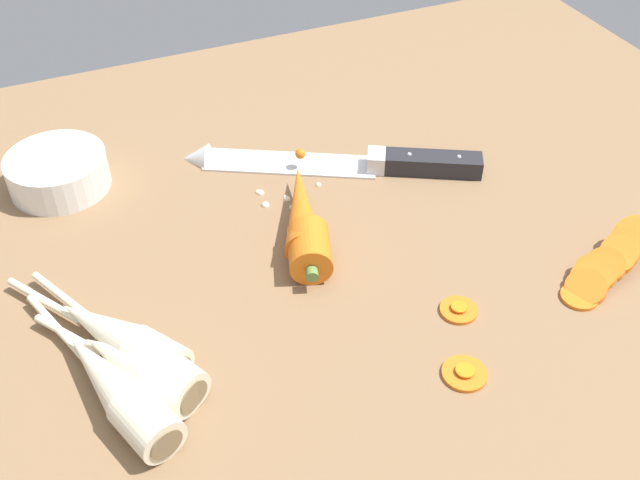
{
  "coord_description": "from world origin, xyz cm",
  "views": [
    {
      "loc": [
        -22.21,
        -53.93,
        50.91
      ],
      "look_at": [
        0.0,
        -2.0,
        1.5
      ],
      "focal_mm": 42.11,
      "sensor_mm": 36.0,
      "label": 1
    }
  ],
  "objects_px": {
    "whole_carrot": "(307,218)",
    "parsnip_back": "(135,350)",
    "carrot_slice_stray_mid": "(465,372)",
    "carrot_slice_stray_near": "(459,309)",
    "parsnip_mid_right": "(137,367)",
    "chefs_knife": "(326,162)",
    "parsnip_mid_left": "(115,388)",
    "carrot_slice_stack": "(609,262)",
    "prep_bowl": "(58,171)",
    "parsnip_front": "(118,337)"
  },
  "relations": [
    {
      "from": "parsnip_front",
      "to": "parsnip_mid_left",
      "type": "xyz_separation_m",
      "value": [
        -0.01,
        -0.05,
        -0.0
      ]
    },
    {
      "from": "chefs_knife",
      "to": "parsnip_mid_left",
      "type": "bearing_deg",
      "value": -140.44
    },
    {
      "from": "whole_carrot",
      "to": "parsnip_front",
      "type": "bearing_deg",
      "value": -158.29
    },
    {
      "from": "parsnip_back",
      "to": "carrot_slice_stray_near",
      "type": "height_order",
      "value": "parsnip_back"
    },
    {
      "from": "parsnip_back",
      "to": "prep_bowl",
      "type": "xyz_separation_m",
      "value": [
        -0.02,
        0.29,
        0.0
      ]
    },
    {
      "from": "parsnip_mid_left",
      "to": "prep_bowl",
      "type": "bearing_deg",
      "value": 89.63
    },
    {
      "from": "parsnip_front",
      "to": "parsnip_mid_left",
      "type": "bearing_deg",
      "value": -104.33
    },
    {
      "from": "carrot_slice_stray_near",
      "to": "carrot_slice_stack",
      "type": "bearing_deg",
      "value": -4.22
    },
    {
      "from": "parsnip_mid_right",
      "to": "whole_carrot",
      "type": "bearing_deg",
      "value": 31.24
    },
    {
      "from": "whole_carrot",
      "to": "parsnip_back",
      "type": "height_order",
      "value": "whole_carrot"
    },
    {
      "from": "carrot_slice_stray_near",
      "to": "carrot_slice_stray_mid",
      "type": "relative_size",
      "value": 0.9
    },
    {
      "from": "whole_carrot",
      "to": "parsnip_back",
      "type": "distance_m",
      "value": 0.23
    },
    {
      "from": "carrot_slice_stack",
      "to": "carrot_slice_stray_mid",
      "type": "bearing_deg",
      "value": -164.32
    },
    {
      "from": "chefs_knife",
      "to": "parsnip_back",
      "type": "relative_size",
      "value": 1.53
    },
    {
      "from": "whole_carrot",
      "to": "parsnip_mid_left",
      "type": "xyz_separation_m",
      "value": [
        -0.22,
        -0.14,
        -0.0
      ]
    },
    {
      "from": "carrot_slice_stack",
      "to": "prep_bowl",
      "type": "distance_m",
      "value": 0.59
    },
    {
      "from": "parsnip_mid_left",
      "to": "prep_bowl",
      "type": "relative_size",
      "value": 1.98
    },
    {
      "from": "parsnip_front",
      "to": "parsnip_mid_right",
      "type": "height_order",
      "value": "same"
    },
    {
      "from": "chefs_knife",
      "to": "carrot_slice_stack",
      "type": "distance_m",
      "value": 0.33
    },
    {
      "from": "parsnip_mid_left",
      "to": "carrot_slice_stray_mid",
      "type": "xyz_separation_m",
      "value": [
        0.28,
        -0.09,
        -0.02
      ]
    },
    {
      "from": "prep_bowl",
      "to": "parsnip_front",
      "type": "bearing_deg",
      "value": -87.54
    },
    {
      "from": "whole_carrot",
      "to": "prep_bowl",
      "type": "distance_m",
      "value": 0.29
    },
    {
      "from": "carrot_slice_stray_mid",
      "to": "carrot_slice_stack",
      "type": "bearing_deg",
      "value": 15.68
    },
    {
      "from": "carrot_slice_stack",
      "to": "carrot_slice_stray_mid",
      "type": "distance_m",
      "value": 0.2
    },
    {
      "from": "carrot_slice_stray_near",
      "to": "chefs_knife",
      "type": "bearing_deg",
      "value": 94.57
    },
    {
      "from": "carrot_slice_stray_near",
      "to": "parsnip_mid_left",
      "type": "bearing_deg",
      "value": 176.18
    },
    {
      "from": "parsnip_mid_left",
      "to": "parsnip_mid_right",
      "type": "bearing_deg",
      "value": 33.45
    },
    {
      "from": "carrot_slice_stack",
      "to": "prep_bowl",
      "type": "relative_size",
      "value": 1.16
    },
    {
      "from": "parsnip_mid_right",
      "to": "prep_bowl",
      "type": "distance_m",
      "value": 0.31
    },
    {
      "from": "whole_carrot",
      "to": "parsnip_mid_right",
      "type": "bearing_deg",
      "value": -148.76
    },
    {
      "from": "parsnip_mid_left",
      "to": "parsnip_mid_right",
      "type": "relative_size",
      "value": 1.36
    },
    {
      "from": "whole_carrot",
      "to": "carrot_slice_stray_near",
      "type": "distance_m",
      "value": 0.18
    },
    {
      "from": "carrot_slice_stray_near",
      "to": "carrot_slice_stray_mid",
      "type": "height_order",
      "value": "same"
    },
    {
      "from": "prep_bowl",
      "to": "chefs_knife",
      "type": "bearing_deg",
      "value": -15.72
    },
    {
      "from": "chefs_knife",
      "to": "parsnip_front",
      "type": "xyz_separation_m",
      "value": [
        -0.28,
        -0.19,
        0.01
      ]
    },
    {
      "from": "parsnip_front",
      "to": "prep_bowl",
      "type": "height_order",
      "value": "same"
    },
    {
      "from": "carrot_slice_stray_mid",
      "to": "carrot_slice_stray_near",
      "type": "bearing_deg",
      "value": 62.76
    },
    {
      "from": "parsnip_back",
      "to": "whole_carrot",
      "type": "bearing_deg",
      "value": 27.45
    },
    {
      "from": "parsnip_mid_right",
      "to": "carrot_slice_stray_near",
      "type": "height_order",
      "value": "parsnip_mid_right"
    },
    {
      "from": "parsnip_front",
      "to": "prep_bowl",
      "type": "bearing_deg",
      "value": 92.46
    },
    {
      "from": "parsnip_front",
      "to": "carrot_slice_stray_mid",
      "type": "relative_size",
      "value": 4.83
    },
    {
      "from": "whole_carrot",
      "to": "parsnip_back",
      "type": "bearing_deg",
      "value": -152.55
    },
    {
      "from": "carrot_slice_stray_near",
      "to": "whole_carrot",
      "type": "bearing_deg",
      "value": 119.03
    },
    {
      "from": "carrot_slice_stray_mid",
      "to": "parsnip_back",
      "type": "bearing_deg",
      "value": 154.66
    },
    {
      "from": "parsnip_front",
      "to": "carrot_slice_stray_near",
      "type": "height_order",
      "value": "parsnip_front"
    },
    {
      "from": "parsnip_mid_right",
      "to": "prep_bowl",
      "type": "bearing_deg",
      "value": 93.53
    },
    {
      "from": "parsnip_mid_left",
      "to": "parsnip_back",
      "type": "relative_size",
      "value": 1.04
    },
    {
      "from": "carrot_slice_stray_near",
      "to": "carrot_slice_stray_mid",
      "type": "bearing_deg",
      "value": -117.24
    },
    {
      "from": "chefs_knife",
      "to": "prep_bowl",
      "type": "relative_size",
      "value": 2.93
    },
    {
      "from": "chefs_knife",
      "to": "carrot_slice_stray_mid",
      "type": "xyz_separation_m",
      "value": [
        -0.01,
        -0.33,
        -0.0
      ]
    }
  ]
}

